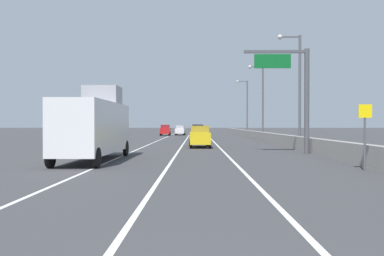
# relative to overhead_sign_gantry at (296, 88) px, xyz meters

# --- Properties ---
(ground_plane) EXTENTS (320.00, 320.00, 0.00)m
(ground_plane) POSITION_rel_overhead_sign_gantry_xyz_m (-6.57, 39.11, -4.73)
(ground_plane) COLOR #38383A
(lane_stripe_left) EXTENTS (0.16, 130.00, 0.00)m
(lane_stripe_left) POSITION_rel_overhead_sign_gantry_xyz_m (-12.07, 30.11, -4.73)
(lane_stripe_left) COLOR silver
(lane_stripe_left) RESTS_ON ground_plane
(lane_stripe_center) EXTENTS (0.16, 130.00, 0.00)m
(lane_stripe_center) POSITION_rel_overhead_sign_gantry_xyz_m (-8.57, 30.11, -4.73)
(lane_stripe_center) COLOR silver
(lane_stripe_center) RESTS_ON ground_plane
(lane_stripe_right) EXTENTS (0.16, 130.00, 0.00)m
(lane_stripe_right) POSITION_rel_overhead_sign_gantry_xyz_m (-5.07, 30.11, -4.73)
(lane_stripe_right) COLOR silver
(lane_stripe_right) RESTS_ON ground_plane
(jersey_barrier_right) EXTENTS (0.60, 120.00, 1.10)m
(jersey_barrier_right) POSITION_rel_overhead_sign_gantry_xyz_m (1.34, 15.11, -4.18)
(jersey_barrier_right) COLOR gray
(jersey_barrier_right) RESTS_ON ground_plane
(overhead_sign_gantry) EXTENTS (4.68, 0.36, 7.50)m
(overhead_sign_gantry) POSITION_rel_overhead_sign_gantry_xyz_m (0.00, 0.00, 0.00)
(overhead_sign_gantry) COLOR #47474C
(overhead_sign_gantry) RESTS_ON ground_plane
(speed_advisory_sign) EXTENTS (0.60, 0.11, 3.00)m
(speed_advisory_sign) POSITION_rel_overhead_sign_gantry_xyz_m (0.44, -10.43, -2.96)
(speed_advisory_sign) COLOR #4C4C51
(speed_advisory_sign) RESTS_ON ground_plane
(lamp_post_right_second) EXTENTS (2.14, 0.44, 10.22)m
(lamp_post_right_second) POSITION_rel_overhead_sign_gantry_xyz_m (1.95, 7.50, 1.13)
(lamp_post_right_second) COLOR #4C4C51
(lamp_post_right_second) RESTS_ON ground_plane
(lamp_post_right_third) EXTENTS (2.14, 0.44, 10.22)m
(lamp_post_right_third) POSITION_rel_overhead_sign_gantry_xyz_m (1.73, 26.06, 1.13)
(lamp_post_right_third) COLOR #4C4C51
(lamp_post_right_third) RESTS_ON ground_plane
(lamp_post_right_fourth) EXTENTS (2.14, 0.44, 10.22)m
(lamp_post_right_fourth) POSITION_rel_overhead_sign_gantry_xyz_m (1.96, 44.61, 1.13)
(lamp_post_right_fourth) COLOR #4C4C51
(lamp_post_right_fourth) RESTS_ON ground_plane
(car_red_0) EXTENTS (1.86, 4.20, 2.01)m
(car_red_0) POSITION_rel_overhead_sign_gantry_xyz_m (-12.94, 44.73, -3.73)
(car_red_0) COLOR red
(car_red_0) RESTS_ON ground_plane
(car_black_1) EXTENTS (1.87, 4.35, 2.04)m
(car_black_1) POSITION_rel_overhead_sign_gantry_xyz_m (-6.94, 26.27, -3.71)
(car_black_1) COLOR black
(car_black_1) RESTS_ON ground_plane
(car_yellow_2) EXTENTS (1.99, 4.83, 1.97)m
(car_yellow_2) POSITION_rel_overhead_sign_gantry_xyz_m (-6.88, 7.55, -3.74)
(car_yellow_2) COLOR gold
(car_yellow_2) RESTS_ON ground_plane
(car_white_3) EXTENTS (1.90, 4.54, 1.89)m
(car_white_3) POSITION_rel_overhead_sign_gantry_xyz_m (-10.31, 47.88, -3.78)
(car_white_3) COLOR white
(car_white_3) RESTS_ON ground_plane
(car_gray_4) EXTENTS (1.97, 4.25, 2.11)m
(car_gray_4) POSITION_rel_overhead_sign_gantry_xyz_m (-7.01, 36.05, -3.68)
(car_gray_4) COLOR slate
(car_gray_4) RESTS_ON ground_plane
(box_truck) EXTENTS (2.52, 8.91, 4.46)m
(box_truck) POSITION_rel_overhead_sign_gantry_xyz_m (-13.03, -5.55, -2.68)
(box_truck) COLOR silver
(box_truck) RESTS_ON ground_plane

